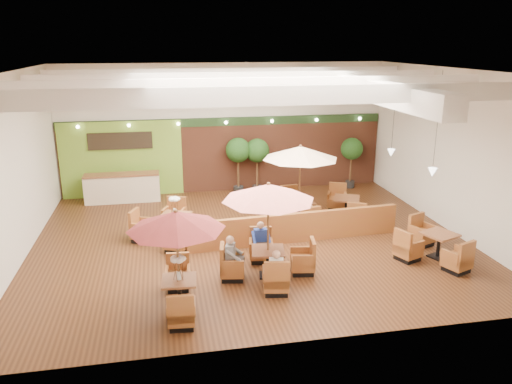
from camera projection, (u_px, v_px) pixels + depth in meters
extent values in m
plane|color=#381E0F|center=(250.00, 240.00, 16.61)|extent=(14.00, 14.00, 0.00)
cube|color=silver|center=(225.00, 128.00, 21.46)|extent=(14.00, 0.04, 5.50)
cube|color=silver|center=(301.00, 225.00, 10.17)|extent=(14.00, 0.04, 5.50)
cube|color=silver|center=(14.00, 170.00, 14.55)|extent=(0.04, 12.00, 5.50)
cube|color=silver|center=(451.00, 151.00, 17.08)|extent=(0.04, 12.00, 5.50)
cube|color=white|center=(249.00, 70.00, 15.02)|extent=(14.00, 12.00, 0.04)
cube|color=brown|center=(226.00, 155.00, 21.73)|extent=(13.90, 0.10, 3.20)
cube|color=#1E3819|center=(225.00, 122.00, 21.30)|extent=(13.90, 0.12, 0.35)
cube|color=#72A12E|center=(122.00, 159.00, 20.88)|extent=(5.00, 0.08, 3.20)
cube|color=black|center=(120.00, 141.00, 20.58)|extent=(2.60, 0.08, 0.70)
cube|color=white|center=(358.00, 87.00, 15.81)|extent=(0.60, 11.00, 0.60)
cube|color=white|center=(280.00, 96.00, 11.36)|extent=(13.60, 0.12, 0.45)
cube|color=white|center=(258.00, 86.00, 13.90)|extent=(13.60, 0.12, 0.45)
cube|color=white|center=(242.00, 79.00, 16.34)|extent=(13.60, 0.12, 0.45)
cube|color=white|center=(231.00, 74.00, 18.88)|extent=(13.60, 0.12, 0.45)
cylinder|color=black|center=(438.00, 123.00, 15.59)|extent=(0.01, 0.01, 3.20)
cone|color=white|center=(432.00, 172.00, 16.05)|extent=(0.28, 0.28, 0.28)
cylinder|color=black|center=(394.00, 110.00, 18.41)|extent=(0.01, 0.01, 3.20)
cone|color=white|center=(391.00, 153.00, 18.87)|extent=(0.28, 0.28, 0.28)
sphere|color=#FFEAC6|center=(78.00, 127.00, 20.01)|extent=(0.14, 0.14, 0.14)
sphere|color=#FFEAC6|center=(129.00, 125.00, 20.37)|extent=(0.14, 0.14, 0.14)
sphere|color=#FFEAC6|center=(178.00, 124.00, 20.73)|extent=(0.14, 0.14, 0.14)
sphere|color=#FFEAC6|center=(226.00, 122.00, 21.09)|extent=(0.14, 0.14, 0.14)
sphere|color=#FFEAC6|center=(272.00, 121.00, 21.45)|extent=(0.14, 0.14, 0.14)
sphere|color=#FFEAC6|center=(317.00, 120.00, 21.81)|extent=(0.14, 0.14, 0.14)
sphere|color=#FFEAC6|center=(360.00, 119.00, 22.17)|extent=(0.14, 0.14, 0.14)
cube|color=beige|center=(123.00, 189.00, 20.45)|extent=(3.00, 0.70, 1.10)
cube|color=brown|center=(121.00, 174.00, 20.28)|extent=(3.00, 0.75, 0.06)
cube|color=brown|center=(296.00, 228.00, 16.31)|extent=(7.17, 0.72, 0.99)
cube|color=brown|center=(179.00, 281.00, 12.23)|extent=(0.90, 0.90, 0.06)
cylinder|color=black|center=(180.00, 293.00, 12.33)|extent=(0.10, 0.10, 0.65)
cube|color=black|center=(180.00, 306.00, 12.43)|extent=(0.47, 0.47, 0.04)
cube|color=brown|center=(182.00, 315.00, 11.47)|extent=(0.65, 0.65, 0.32)
cube|color=brown|center=(182.00, 309.00, 11.15)|extent=(0.62, 0.14, 0.69)
cube|color=brown|center=(169.00, 308.00, 11.39)|extent=(0.12, 0.55, 0.28)
cube|color=brown|center=(194.00, 307.00, 11.45)|extent=(0.12, 0.55, 0.28)
cube|color=black|center=(182.00, 324.00, 11.54)|extent=(0.58, 0.58, 0.14)
cube|color=brown|center=(178.00, 279.00, 13.23)|extent=(0.65, 0.65, 0.32)
cube|color=brown|center=(177.00, 265.00, 13.38)|extent=(0.62, 0.14, 0.69)
cube|color=brown|center=(189.00, 271.00, 13.21)|extent=(0.12, 0.55, 0.28)
cube|color=brown|center=(167.00, 273.00, 13.14)|extent=(0.12, 0.55, 0.28)
cube|color=black|center=(179.00, 286.00, 13.30)|extent=(0.58, 0.58, 0.14)
cylinder|color=brown|center=(178.00, 261.00, 12.08)|extent=(0.06, 0.06, 2.46)
cone|color=maroon|center=(176.00, 220.00, 11.78)|extent=(2.36, 2.36, 0.45)
sphere|color=brown|center=(176.00, 211.00, 11.71)|extent=(0.10, 0.10, 0.10)
cylinder|color=silver|center=(179.00, 275.00, 12.19)|extent=(0.10, 0.10, 0.22)
cube|color=brown|center=(268.00, 251.00, 13.84)|extent=(1.03, 1.03, 0.06)
cylinder|color=black|center=(268.00, 263.00, 13.95)|extent=(0.11, 0.11, 0.70)
cube|color=black|center=(268.00, 275.00, 14.05)|extent=(0.55, 0.55, 0.04)
cube|color=brown|center=(276.00, 282.00, 13.02)|extent=(0.75, 0.75, 0.34)
cube|color=brown|center=(280.00, 275.00, 12.68)|extent=(0.67, 0.21, 0.74)
cube|color=brown|center=(264.00, 274.00, 12.95)|extent=(0.18, 0.59, 0.30)
cube|color=brown|center=(288.00, 274.00, 12.97)|extent=(0.18, 0.59, 0.30)
cube|color=black|center=(276.00, 290.00, 13.09)|extent=(0.67, 0.67, 0.15)
cube|color=brown|center=(261.00, 251.00, 14.91)|extent=(0.75, 0.75, 0.34)
cube|color=brown|center=(258.00, 238.00, 15.07)|extent=(0.67, 0.21, 0.74)
cube|color=brown|center=(271.00, 245.00, 14.86)|extent=(0.18, 0.59, 0.30)
cube|color=brown|center=(251.00, 245.00, 14.85)|extent=(0.18, 0.59, 0.30)
cube|color=black|center=(261.00, 259.00, 14.99)|extent=(0.67, 0.67, 0.15)
cube|color=brown|center=(232.00, 268.00, 13.79)|extent=(0.75, 0.75, 0.34)
cube|color=brown|center=(242.00, 256.00, 13.79)|extent=(0.21, 0.67, 0.74)
cube|color=brown|center=(232.00, 257.00, 14.02)|extent=(0.59, 0.18, 0.30)
cube|color=brown|center=(232.00, 266.00, 13.43)|extent=(0.59, 0.18, 0.30)
cube|color=black|center=(232.00, 276.00, 13.86)|extent=(0.67, 0.67, 0.15)
cube|color=brown|center=(302.00, 263.00, 14.15)|extent=(0.75, 0.75, 0.34)
cube|color=brown|center=(294.00, 254.00, 13.97)|extent=(0.21, 0.67, 0.74)
cube|color=brown|center=(304.00, 260.00, 13.80)|extent=(0.59, 0.18, 0.30)
cube|color=brown|center=(301.00, 251.00, 14.38)|extent=(0.59, 0.18, 0.30)
cube|color=black|center=(302.00, 270.00, 14.22)|extent=(0.67, 0.67, 0.15)
cylinder|color=brown|center=(268.00, 232.00, 13.68)|extent=(0.06, 0.06, 2.65)
cone|color=#CC6A62|center=(268.00, 192.00, 13.35)|extent=(2.54, 2.54, 0.45)
sphere|color=brown|center=(268.00, 184.00, 13.28)|extent=(0.10, 0.10, 0.10)
cube|color=brown|center=(299.00, 202.00, 17.92)|extent=(1.06, 1.06, 0.07)
cylinder|color=black|center=(299.00, 212.00, 18.03)|extent=(0.11, 0.11, 0.74)
cube|color=black|center=(299.00, 222.00, 18.15)|extent=(0.56, 0.56, 0.04)
cube|color=brown|center=(307.00, 224.00, 17.06)|extent=(0.77, 0.77, 0.36)
cube|color=brown|center=(309.00, 218.00, 16.68)|extent=(0.70, 0.19, 0.78)
cube|color=brown|center=(299.00, 219.00, 16.90)|extent=(0.16, 0.62, 0.31)
cube|color=brown|center=(316.00, 217.00, 17.09)|extent=(0.16, 0.62, 0.31)
cube|color=black|center=(307.00, 231.00, 17.13)|extent=(0.69, 0.69, 0.16)
cube|color=brown|center=(291.00, 205.00, 19.06)|extent=(0.77, 0.77, 0.36)
cube|color=brown|center=(291.00, 195.00, 19.24)|extent=(0.70, 0.19, 0.78)
cube|color=brown|center=(299.00, 199.00, 19.09)|extent=(0.16, 0.62, 0.31)
cube|color=brown|center=(284.00, 200.00, 18.90)|extent=(0.16, 0.62, 0.31)
cube|color=black|center=(291.00, 212.00, 19.13)|extent=(0.69, 0.69, 0.16)
cube|color=brown|center=(270.00, 216.00, 17.86)|extent=(0.77, 0.77, 0.36)
cube|color=brown|center=(278.00, 207.00, 17.79)|extent=(0.19, 0.70, 0.78)
cube|color=brown|center=(267.00, 207.00, 18.10)|extent=(0.62, 0.16, 0.31)
cube|color=brown|center=(273.00, 213.00, 17.50)|extent=(0.62, 0.16, 0.31)
cube|color=black|center=(270.00, 223.00, 17.94)|extent=(0.69, 0.69, 0.16)
cylinder|color=brown|center=(300.00, 186.00, 17.75)|extent=(0.06, 0.06, 2.80)
cone|color=beige|center=(300.00, 153.00, 17.40)|extent=(2.69, 2.69, 0.45)
sphere|color=brown|center=(301.00, 146.00, 17.33)|extent=(0.10, 0.10, 0.10)
cube|color=brown|center=(175.00, 216.00, 16.49)|extent=(1.24, 1.24, 0.07)
cylinder|color=black|center=(176.00, 227.00, 16.60)|extent=(0.11, 0.11, 0.74)
cube|color=black|center=(176.00, 238.00, 16.72)|extent=(0.65, 0.65, 0.04)
cube|color=brown|center=(177.00, 241.00, 15.63)|extent=(0.90, 0.90, 0.36)
cube|color=brown|center=(180.00, 234.00, 15.30)|extent=(0.68, 0.36, 0.78)
cube|color=brown|center=(167.00, 234.00, 15.63)|extent=(0.31, 0.60, 0.31)
cube|color=brown|center=(186.00, 235.00, 15.51)|extent=(0.31, 0.60, 0.31)
cube|color=black|center=(177.00, 249.00, 15.71)|extent=(0.80, 0.80, 0.16)
cube|color=brown|center=(175.00, 218.00, 17.62)|extent=(0.90, 0.90, 0.36)
cube|color=brown|center=(171.00, 207.00, 17.76)|extent=(0.68, 0.36, 0.78)
cube|color=brown|center=(183.00, 213.00, 17.50)|extent=(0.31, 0.60, 0.31)
cube|color=brown|center=(166.00, 212.00, 17.62)|extent=(0.31, 0.60, 0.31)
cube|color=black|center=(175.00, 225.00, 17.70)|extent=(0.80, 0.80, 0.16)
cube|color=brown|center=(143.00, 231.00, 16.44)|extent=(0.90, 0.90, 0.36)
cube|color=brown|center=(151.00, 220.00, 16.49)|extent=(0.36, 0.68, 0.78)
cube|color=brown|center=(147.00, 222.00, 16.68)|extent=(0.60, 0.31, 0.31)
cube|color=brown|center=(139.00, 228.00, 16.07)|extent=(0.60, 0.31, 0.31)
cube|color=black|center=(144.00, 239.00, 16.51)|extent=(0.80, 0.80, 0.16)
cylinder|color=silver|center=(175.00, 212.00, 16.45)|extent=(0.10, 0.10, 0.22)
cube|color=brown|center=(440.00, 234.00, 15.05)|extent=(1.16, 1.16, 0.06)
cylinder|color=black|center=(438.00, 245.00, 15.16)|extent=(0.11, 0.11, 0.69)
cube|color=black|center=(437.00, 257.00, 15.26)|extent=(0.61, 0.61, 0.04)
cube|color=brown|center=(457.00, 261.00, 14.24)|extent=(0.84, 0.84, 0.34)
cube|color=brown|center=(460.00, 255.00, 13.89)|extent=(0.64, 0.34, 0.74)
cube|color=brown|center=(451.00, 257.00, 14.02)|extent=(0.29, 0.57, 0.29)
cube|color=brown|center=(464.00, 252.00, 14.34)|extent=(0.29, 0.57, 0.29)
cube|color=black|center=(456.00, 269.00, 14.31)|extent=(0.75, 0.75, 0.15)
cube|color=brown|center=(422.00, 236.00, 16.12)|extent=(0.84, 0.84, 0.34)
cube|color=brown|center=(422.00, 224.00, 16.28)|extent=(0.64, 0.34, 0.74)
cube|color=brown|center=(429.00, 228.00, 16.21)|extent=(0.29, 0.57, 0.29)
cube|color=brown|center=(416.00, 231.00, 15.90)|extent=(0.29, 0.57, 0.29)
cube|color=black|center=(421.00, 243.00, 16.19)|extent=(0.75, 0.75, 0.15)
cube|color=brown|center=(408.00, 250.00, 15.00)|extent=(0.84, 0.84, 0.34)
cube|color=brown|center=(418.00, 241.00, 14.86)|extent=(0.34, 0.64, 0.74)
cube|color=brown|center=(401.00, 240.00, 15.19)|extent=(0.57, 0.29, 0.29)
cube|color=brown|center=(417.00, 247.00, 14.69)|extent=(0.57, 0.29, 0.29)
cube|color=black|center=(407.00, 258.00, 15.07)|extent=(0.75, 0.75, 0.15)
cube|color=brown|center=(347.00, 198.00, 18.41)|extent=(1.21, 1.21, 0.06)
cylinder|color=black|center=(346.00, 208.00, 18.52)|extent=(0.11, 0.11, 0.71)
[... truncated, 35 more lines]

